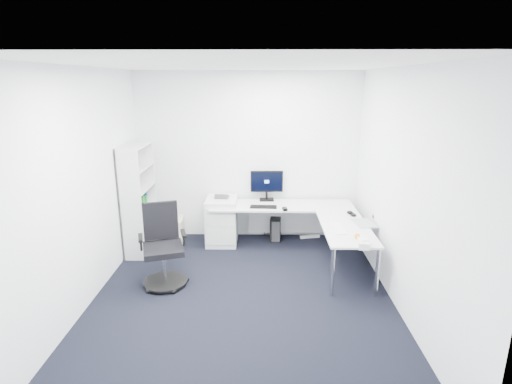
{
  "coord_description": "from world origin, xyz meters",
  "views": [
    {
      "loc": [
        0.23,
        -4.29,
        2.55
      ],
      "look_at": [
        0.15,
        1.05,
        1.05
      ],
      "focal_mm": 28.0,
      "sensor_mm": 36.0,
      "label": 1
    }
  ],
  "objects_px": {
    "bookshelf": "(139,199)",
    "monitor": "(267,185)",
    "l_desk": "(283,232)",
    "task_chair": "(163,247)",
    "laptop": "(365,215)"
  },
  "relations": [
    {
      "from": "l_desk",
      "to": "task_chair",
      "type": "relative_size",
      "value": 2.14
    },
    {
      "from": "bookshelf",
      "to": "task_chair",
      "type": "bearing_deg",
      "value": -61.09
    },
    {
      "from": "task_chair",
      "to": "monitor",
      "type": "relative_size",
      "value": 2.0
    },
    {
      "from": "task_chair",
      "to": "monitor",
      "type": "bearing_deg",
      "value": 33.65
    },
    {
      "from": "bookshelf",
      "to": "monitor",
      "type": "relative_size",
      "value": 3.13
    },
    {
      "from": "l_desk",
      "to": "task_chair",
      "type": "xyz_separation_m",
      "value": [
        -1.56,
        -1.06,
        0.2
      ]
    },
    {
      "from": "l_desk",
      "to": "task_chair",
      "type": "bearing_deg",
      "value": -145.69
    },
    {
      "from": "l_desk",
      "to": "monitor",
      "type": "distance_m",
      "value": 0.84
    },
    {
      "from": "bookshelf",
      "to": "laptop",
      "type": "relative_size",
      "value": 4.49
    },
    {
      "from": "bookshelf",
      "to": "monitor",
      "type": "distance_m",
      "value": 2.0
    },
    {
      "from": "task_chair",
      "to": "laptop",
      "type": "bearing_deg",
      "value": -6.03
    },
    {
      "from": "l_desk",
      "to": "bookshelf",
      "type": "relative_size",
      "value": 1.36
    },
    {
      "from": "l_desk",
      "to": "laptop",
      "type": "xyz_separation_m",
      "value": [
        1.08,
        -0.54,
        0.46
      ]
    },
    {
      "from": "bookshelf",
      "to": "laptop",
      "type": "distance_m",
      "value": 3.31
    },
    {
      "from": "bookshelf",
      "to": "monitor",
      "type": "xyz_separation_m",
      "value": [
        1.94,
        0.51,
        0.08
      ]
    }
  ]
}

